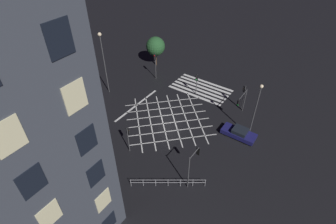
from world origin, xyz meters
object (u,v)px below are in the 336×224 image
traffic_light_nw_cross (194,160)px  waiting_car (239,133)px  traffic_light_ne_cross (93,105)px  traffic_light_ne_main (79,111)px  street_lamp_east (257,104)px  street_tree_near (156,46)px  traffic_light_se_cross (155,62)px  traffic_light_sw_main (244,93)px  traffic_light_sw_cross (241,101)px  street_lamp_west (103,52)px  traffic_light_median_south (197,80)px  traffic_light_median_north (128,134)px

traffic_light_nw_cross → waiting_car: bearing=-8.4°
traffic_light_ne_cross → waiting_car: (-17.51, -7.99, -1.93)m
traffic_light_ne_main → street_lamp_east: size_ratio=0.60×
traffic_light_ne_cross → street_lamp_east: street_lamp_east is taller
street_tree_near → waiting_car: 22.21m
traffic_light_nw_cross → waiting_car: (-1.37, -9.25, -2.70)m
traffic_light_se_cross → waiting_car: 18.09m
traffic_light_se_cross → traffic_light_sw_main: traffic_light_se_cross is taller
traffic_light_sw_cross → street_lamp_west: 20.45m
traffic_light_se_cross → street_lamp_west: size_ratio=0.47×
street_lamp_west → traffic_light_ne_main: bearing=114.2°
traffic_light_median_south → traffic_light_se_cross: 7.86m
traffic_light_ne_cross → traffic_light_median_south: bearing=-32.1°
street_lamp_east → street_lamp_west: bearing=8.2°
street_lamp_west → street_tree_near: 11.79m
street_lamp_east → traffic_light_se_cross: bearing=-13.1°
traffic_light_nw_cross → traffic_light_sw_main: (0.70, -14.87, -0.48)m
traffic_light_nw_cross → traffic_light_ne_main: 15.71m
traffic_light_median_south → traffic_light_nw_cross: (-7.92, 14.39, 0.81)m
traffic_light_nw_cross → traffic_light_median_north: traffic_light_nw_cross is taller
traffic_light_ne_cross → street_lamp_west: size_ratio=0.35×
street_lamp_east → street_tree_near: street_lamp_east is taller
traffic_light_sw_cross → street_lamp_east: street_lamp_east is taller
traffic_light_ne_cross → traffic_light_ne_main: bearing=-169.0°
traffic_light_median_north → traffic_light_sw_main: traffic_light_sw_main is taller
traffic_light_ne_cross → street_lamp_west: bearing=29.2°
traffic_light_ne_cross → street_tree_near: size_ratio=0.64×
traffic_light_sw_cross → traffic_light_median_south: bearing=-100.3°
waiting_car → traffic_light_nw_cross: bearing=81.6°
traffic_light_sw_main → street_tree_near: size_ratio=0.74×
traffic_light_median_south → street_tree_near: street_tree_near is taller
waiting_car → traffic_light_ne_main: bearing=31.7°
traffic_light_ne_cross → traffic_light_sw_cross: bearing=-53.5°
traffic_light_nw_cross → street_tree_near: bearing=45.3°
traffic_light_median_north → traffic_light_sw_main: 17.14m
traffic_light_sw_cross → street_lamp_east: 4.44m
traffic_light_median_north → waiting_car: bearing=-45.1°
traffic_light_median_south → traffic_light_ne_main: traffic_light_ne_main is taller
traffic_light_median_north → traffic_light_sw_cross: bearing=-31.1°
traffic_light_se_cross → traffic_light_ne_main: (-0.09, 15.73, 0.02)m
traffic_light_se_cross → street_lamp_west: 8.97m
street_lamp_west → traffic_light_median_south: bearing=-147.7°
traffic_light_nw_cross → traffic_light_sw_cross: bearing=1.2°
traffic_light_median_north → traffic_light_sw_cross: size_ratio=0.99×
traffic_light_ne_main → traffic_light_ne_cross: size_ratio=1.34×
traffic_light_median_north → street_lamp_west: size_ratio=0.38×
traffic_light_nw_cross → street_lamp_west: bearing=69.8°
traffic_light_nw_cross → traffic_light_ne_main: size_ratio=0.99×
traffic_light_se_cross → street_tree_near: (2.88, -3.97, 0.40)m
traffic_light_sw_main → street_lamp_west: 20.65m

